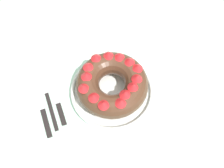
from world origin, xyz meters
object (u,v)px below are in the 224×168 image
at_px(bundt_cake, 112,84).
at_px(cake_knife, 58,104).
at_px(serving_dish, 112,91).
at_px(fork, 49,100).
at_px(serving_knife, 43,111).

bearing_deg(bundt_cake, cake_knife, 172.66).
relative_size(serving_dish, bundt_cake, 1.21).
height_order(serving_dish, fork, serving_dish).
relative_size(fork, cake_knife, 1.10).
bearing_deg(fork, cake_knife, -43.59).
distance_m(bundt_cake, serving_knife, 0.25).
xyz_separation_m(serving_knife, cake_knife, (0.05, 0.00, -0.00)).
xyz_separation_m(fork, cake_knife, (0.03, -0.03, -0.00)).
xyz_separation_m(serving_dish, serving_knife, (-0.24, 0.02, -0.01)).
xyz_separation_m(serving_dish, cake_knife, (-0.19, 0.02, -0.01)).
distance_m(serving_dish, cake_knife, 0.19).
height_order(serving_dish, serving_knife, serving_dish).
bearing_deg(serving_knife, cake_knife, 7.16).
distance_m(fork, cake_knife, 0.04).
bearing_deg(serving_dish, fork, 166.59).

